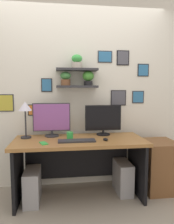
# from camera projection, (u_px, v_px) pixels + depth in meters

# --- Properties ---
(ground_plane) EXTENTS (8.00, 8.00, 0.00)m
(ground_plane) POSITION_uv_depth(u_px,v_px,m) (80.00, 197.00, 2.69)
(ground_plane) COLOR gray
(back_wall_assembly) EXTENTS (4.40, 0.24, 2.70)m
(back_wall_assembly) POSITION_uv_depth(u_px,v_px,m) (76.00, 90.00, 2.97)
(back_wall_assembly) COLOR silver
(back_wall_assembly) RESTS_ON ground
(desk) EXTENTS (1.61, 0.68, 0.75)m
(desk) POSITION_uv_depth(u_px,v_px,m) (79.00, 155.00, 2.68)
(desk) COLOR #9E6B38
(desk) RESTS_ON ground
(monitor_left) EXTENTS (0.48, 0.18, 0.44)m
(monitor_left) POSITION_uv_depth(u_px,v_px,m) (52.00, 119.00, 2.75)
(monitor_left) COLOR #2D2D33
(monitor_left) RESTS_ON desk
(monitor_right) EXTENTS (0.49, 0.18, 0.40)m
(monitor_right) POSITION_uv_depth(u_px,v_px,m) (103.00, 120.00, 2.84)
(monitor_right) COLOR black
(monitor_right) RESTS_ON desk
(keyboard) EXTENTS (0.44, 0.14, 0.02)m
(keyboard) POSITION_uv_depth(u_px,v_px,m) (77.00, 141.00, 2.49)
(keyboard) COLOR #2D2D33
(keyboard) RESTS_ON desk
(computer_mouse) EXTENTS (0.06, 0.09, 0.03)m
(computer_mouse) POSITION_uv_depth(u_px,v_px,m) (106.00, 139.00, 2.54)
(computer_mouse) COLOR black
(computer_mouse) RESTS_ON desk
(desk_lamp) EXTENTS (0.17, 0.17, 0.46)m
(desk_lamp) POSITION_uv_depth(u_px,v_px,m) (25.00, 110.00, 2.63)
(desk_lamp) COLOR #2D2D33
(desk_lamp) RESTS_ON desk
(cell_phone) EXTENTS (0.11, 0.16, 0.01)m
(cell_phone) POSITION_uv_depth(u_px,v_px,m) (44.00, 143.00, 2.40)
(cell_phone) COLOR green
(cell_phone) RESTS_ON desk
(coffee_mug) EXTENTS (0.08, 0.08, 0.09)m
(coffee_mug) POSITION_uv_depth(u_px,v_px,m) (70.00, 136.00, 2.61)
(coffee_mug) COLOR green
(coffee_mug) RESTS_ON desk
(drawer_cabinet) EXTENTS (0.44, 0.50, 0.67)m
(drawer_cabinet) POSITION_uv_depth(u_px,v_px,m) (158.00, 165.00, 2.87)
(drawer_cabinet) COLOR brown
(drawer_cabinet) RESTS_ON ground
(computer_tower_left) EXTENTS (0.18, 0.40, 0.40)m
(computer_tower_left) POSITION_uv_depth(u_px,v_px,m) (32.00, 186.00, 2.55)
(computer_tower_left) COLOR #99999E
(computer_tower_left) RESTS_ON ground
(computer_tower_right) EXTENTS (0.18, 0.40, 0.41)m
(computer_tower_right) POSITION_uv_depth(u_px,v_px,m) (123.00, 177.00, 2.80)
(computer_tower_right) COLOR #99999E
(computer_tower_right) RESTS_ON ground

